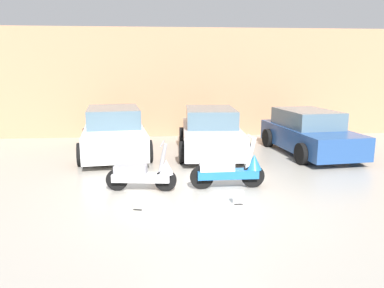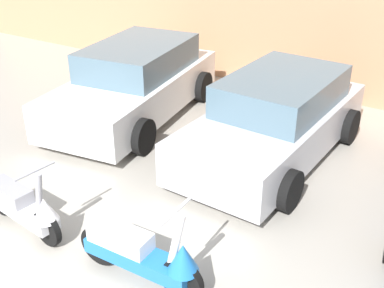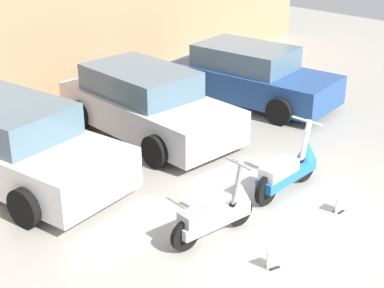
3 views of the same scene
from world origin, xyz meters
The scene contains 4 objects.
scooter_front_left centered at (-1.20, 0.75, 0.37)m, with size 1.49×0.54×1.04m.
scooter_front_right centered at (0.65, 0.78, 0.40)m, with size 1.62×0.58×1.13m.
car_rear_left centered at (-2.24, 4.39, 0.66)m, with size 2.37×4.26×1.38m.
car_rear_center centered at (0.68, 4.27, 0.64)m, with size 2.08×4.04×1.34m.
Camera 2 is at (3.23, -2.40, 3.86)m, focal length 45.00 mm.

